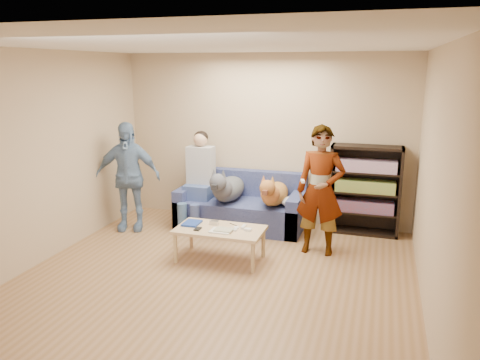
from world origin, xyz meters
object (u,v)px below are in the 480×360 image
(person_standing_left, at_px, (128,176))
(bookshelf, at_px, (365,188))
(dog_gray, at_px, (227,188))
(dog_tan, at_px, (273,193))
(camera_silver, at_px, (214,223))
(notebook_blue, at_px, (192,223))
(sofa, at_px, (242,208))
(person_seated, at_px, (199,176))
(coffee_table, at_px, (220,232))
(person_standing_right, at_px, (320,191))

(person_standing_left, bearing_deg, bookshelf, -2.04)
(dog_gray, distance_m, dog_tan, 0.71)
(person_standing_left, distance_m, camera_silver, 1.72)
(notebook_blue, distance_m, dog_tan, 1.38)
(sofa, bearing_deg, notebook_blue, -102.13)
(person_standing_left, distance_m, sofa, 1.77)
(camera_silver, relative_size, person_seated, 0.07)
(person_standing_left, relative_size, coffee_table, 1.47)
(person_standing_right, distance_m, person_standing_left, 2.85)
(person_seated, relative_size, coffee_table, 1.34)
(person_seated, height_order, bookshelf, person_seated)
(notebook_blue, distance_m, coffee_table, 0.41)
(bookshelf, bearing_deg, camera_silver, -141.02)
(camera_silver, relative_size, sofa, 0.06)
(bookshelf, bearing_deg, dog_gray, -167.89)
(notebook_blue, xyz_separation_m, bookshelf, (2.08, 1.52, 0.25))
(person_seated, bearing_deg, camera_silver, -59.30)
(notebook_blue, bearing_deg, bookshelf, 36.27)
(camera_silver, relative_size, coffee_table, 0.10)
(person_standing_left, height_order, person_seated, person_standing_left)
(notebook_blue, relative_size, bookshelf, 0.20)
(camera_silver, distance_m, person_seated, 1.31)
(person_seated, bearing_deg, person_standing_right, -17.03)
(camera_silver, bearing_deg, coffee_table, -45.00)
(dog_tan, bearing_deg, camera_silver, -117.47)
(person_standing_left, distance_m, person_seated, 1.05)
(person_standing_left, bearing_deg, person_standing_right, -18.15)
(person_standing_left, relative_size, person_seated, 1.10)
(sofa, relative_size, coffee_table, 1.73)
(notebook_blue, bearing_deg, person_seated, 107.61)
(camera_silver, distance_m, dog_gray, 1.06)
(person_standing_right, bearing_deg, bookshelf, 62.17)
(person_standing_right, distance_m, sofa, 1.57)
(sofa, bearing_deg, camera_silver, -89.88)
(sofa, xyz_separation_m, person_seated, (-0.65, -0.13, 0.49))
(coffee_table, bearing_deg, person_standing_left, 157.14)
(camera_silver, relative_size, dog_tan, 0.10)
(bookshelf, bearing_deg, coffee_table, -136.81)
(coffee_table, bearing_deg, person_seated, 122.37)
(person_seated, relative_size, bookshelf, 1.13)
(notebook_blue, distance_m, bookshelf, 2.59)
(coffee_table, bearing_deg, camera_silver, 135.00)
(person_standing_left, xyz_separation_m, dog_gray, (1.40, 0.44, -0.18))
(person_seated, xyz_separation_m, coffee_table, (0.77, -1.21, -0.40))
(dog_gray, bearing_deg, person_seated, 172.62)
(person_standing_left, bearing_deg, coffee_table, -39.21)
(dog_gray, bearing_deg, coffee_table, -75.81)
(notebook_blue, height_order, camera_silver, camera_silver)
(coffee_table, xyz_separation_m, bookshelf, (1.68, 1.57, 0.31))
(person_standing_left, relative_size, dog_tan, 1.42)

